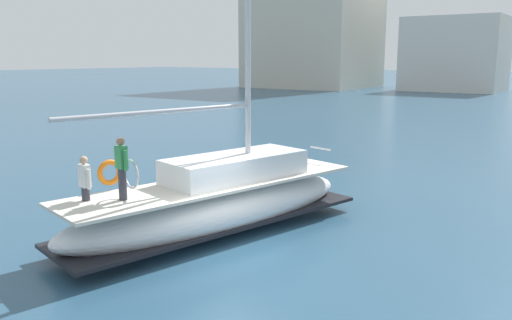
# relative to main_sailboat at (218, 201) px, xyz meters

# --- Properties ---
(ground_plane) EXTENTS (400.00, 400.00, 0.00)m
(ground_plane) POSITION_rel_main_sailboat_xyz_m (1.57, -1.14, -0.91)
(ground_plane) COLOR #284C66
(main_sailboat) EXTENTS (4.65, 9.90, 13.70)m
(main_sailboat) POSITION_rel_main_sailboat_xyz_m (0.00, 0.00, 0.00)
(main_sailboat) COLOR silver
(main_sailboat) RESTS_ON ground
(waterfront_buildings) EXTENTS (85.90, 19.15, 25.28)m
(waterfront_buildings) POSITION_rel_main_sailboat_xyz_m (-7.64, 70.98, 9.62)
(waterfront_buildings) COLOR beige
(waterfront_buildings) RESTS_ON ground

